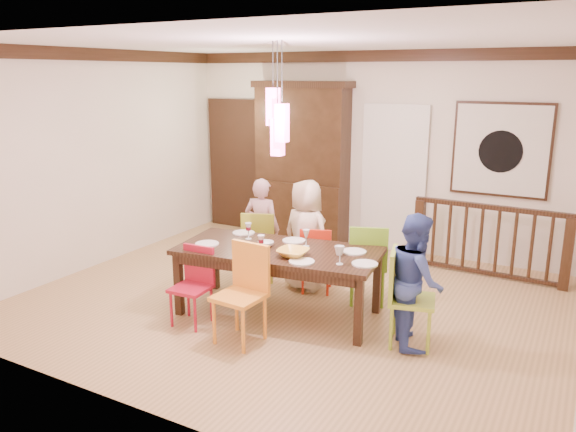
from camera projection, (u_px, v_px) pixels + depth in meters
The scene contains 36 objects.
floor at pixel (293, 301), 6.56m from camera, with size 6.00×6.00×0.00m, color #A78551.
ceiling at pixel (293, 42), 5.84m from camera, with size 6.00×6.00×0.00m, color white.
wall_back at pixel (373, 152), 8.32m from camera, with size 6.00×6.00×0.00m, color beige.
wall_left at pixel (98, 159), 7.60m from camera, with size 5.00×5.00×0.00m, color beige.
crown_molding at pixel (293, 50), 5.86m from camera, with size 6.00×5.00×0.16m, color black, non-canonical shape.
panel_door at pixel (237, 166), 9.50m from camera, with size 1.04×0.07×2.24m, color black.
white_doorway at pixel (393, 181), 8.23m from camera, with size 0.97×0.05×2.22m, color silver.
painting at pixel (501, 150), 7.41m from camera, with size 1.25×0.06×1.25m.
pendant_cluster at pixel (278, 122), 5.71m from camera, with size 0.27×0.21×1.14m.
dining_table at pixel (278, 256), 6.07m from camera, with size 2.29×1.27×0.75m.
chair_far_left at pixel (260, 240), 7.15m from camera, with size 0.53×0.53×0.91m.
chair_far_mid at pixel (317, 254), 6.77m from camera, with size 0.47×0.47×0.82m.
chair_far_right at pixel (368, 257), 6.42m from camera, with size 0.55×0.55×0.94m.
chair_near_left at pixel (190, 282), 5.85m from camera, with size 0.39×0.39×0.82m.
chair_near_mid at pixel (239, 289), 5.44m from camera, with size 0.47×0.47×0.97m.
chair_end_right at pixel (413, 292), 5.39m from camera, with size 0.52×0.52×0.95m.
china_hutch at pixel (302, 162), 8.70m from camera, with size 1.57×0.46×2.47m.
balustrade at pixel (489, 240), 7.24m from camera, with size 1.97×0.15×0.96m.
person_far_left at pixel (262, 228), 7.19m from camera, with size 0.48×0.31×1.31m, color #D4A1AE.
person_far_mid at pixel (306, 235), 6.78m from camera, with size 0.67×0.43×1.36m, color beige.
person_end_right at pixel (416, 280), 5.39m from camera, with size 0.64×0.50×1.32m, color #3A51A3.
serving_bowl at pixel (293, 253), 5.78m from camera, with size 0.32×0.32×0.08m, color gold.
small_bowl at pixel (266, 244), 6.12m from camera, with size 0.18×0.18×0.06m, color white.
cup_left at pixel (238, 245), 6.03m from camera, with size 0.11×0.11×0.09m, color silver.
cup_right at pixel (339, 251), 5.82m from camera, with size 0.10×0.10×0.10m, color silver.
plate_far_left at pixel (244, 233), 6.61m from camera, with size 0.26×0.26×0.01m, color white.
plate_far_mid at pixel (294, 241), 6.31m from camera, with size 0.26×0.26×0.01m, color white.
plate_far_right at pixel (354, 252), 5.92m from camera, with size 0.26×0.26×0.01m, color white.
plate_near_left at pixel (207, 244), 6.19m from camera, with size 0.26×0.26×0.01m, color white.
plate_near_mid at pixel (302, 262), 5.61m from camera, with size 0.26×0.26×0.01m, color white.
plate_end_right at pixel (365, 264), 5.54m from camera, with size 0.26×0.26×0.01m, color white.
wine_glass_a at pixel (248, 231), 6.37m from camera, with size 0.08×0.08×0.19m, color #590C19, non-canonical shape.
wine_glass_b at pixel (306, 238), 6.10m from camera, with size 0.08×0.08×0.19m, color silver, non-canonical shape.
wine_glass_c at pixel (261, 244), 5.89m from camera, with size 0.08×0.08×0.19m, color #590C19, non-canonical shape.
wine_glass_d at pixel (340, 255), 5.53m from camera, with size 0.08×0.08×0.19m, color silver, non-canonical shape.
napkin at pixel (259, 258), 5.73m from camera, with size 0.18×0.14×0.01m, color #D83359.
Camera 1 is at (2.89, -5.38, 2.59)m, focal length 35.00 mm.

